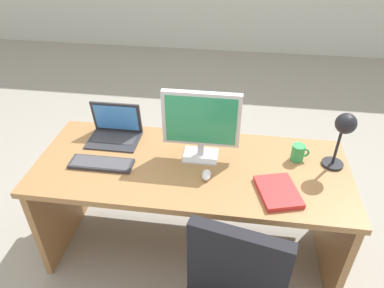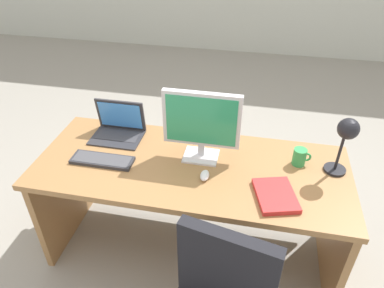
{
  "view_description": "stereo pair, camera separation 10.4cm",
  "coord_description": "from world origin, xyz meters",
  "px_view_note": "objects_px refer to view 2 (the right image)",
  "views": [
    {
      "loc": [
        0.23,
        -1.57,
        1.99
      ],
      "look_at": [
        0.0,
        0.04,
        0.86
      ],
      "focal_mm": 33.27,
      "sensor_mm": 36.0,
      "label": 1
    },
    {
      "loc": [
        0.33,
        -1.55,
        1.99
      ],
      "look_at": [
        0.0,
        0.04,
        0.86
      ],
      "focal_mm": 33.27,
      "sensor_mm": 36.0,
      "label": 2
    }
  ],
  "objects_px": {
    "keyboard": "(102,160)",
    "book": "(276,195)",
    "desk": "(192,187)",
    "monitor": "(202,122)",
    "mouse": "(205,175)",
    "coffee_mug": "(300,157)",
    "laptop": "(119,125)",
    "desk_lamp": "(346,136)"
  },
  "relations": [
    {
      "from": "desk_lamp",
      "to": "coffee_mug",
      "type": "relative_size",
      "value": 3.42
    },
    {
      "from": "coffee_mug",
      "to": "monitor",
      "type": "bearing_deg",
      "value": -175.1
    },
    {
      "from": "keyboard",
      "to": "book",
      "type": "bearing_deg",
      "value": -5.89
    },
    {
      "from": "mouse",
      "to": "book",
      "type": "distance_m",
      "value": 0.38
    },
    {
      "from": "keyboard",
      "to": "desk",
      "type": "bearing_deg",
      "value": 13.68
    },
    {
      "from": "laptop",
      "to": "desk_lamp",
      "type": "xyz_separation_m",
      "value": [
        1.31,
        -0.14,
        0.18
      ]
    },
    {
      "from": "book",
      "to": "coffee_mug",
      "type": "relative_size",
      "value": 2.88
    },
    {
      "from": "mouse",
      "to": "book",
      "type": "height_order",
      "value": "mouse"
    },
    {
      "from": "keyboard",
      "to": "mouse",
      "type": "distance_m",
      "value": 0.6
    },
    {
      "from": "desk",
      "to": "monitor",
      "type": "height_order",
      "value": "monitor"
    },
    {
      "from": "desk",
      "to": "coffee_mug",
      "type": "relative_size",
      "value": 17.44
    },
    {
      "from": "book",
      "to": "laptop",
      "type": "bearing_deg",
      "value": 157.88
    },
    {
      "from": "mouse",
      "to": "desk_lamp",
      "type": "xyz_separation_m",
      "value": [
        0.7,
        0.19,
        0.23
      ]
    },
    {
      "from": "monitor",
      "to": "keyboard",
      "type": "height_order",
      "value": "monitor"
    },
    {
      "from": "keyboard",
      "to": "book",
      "type": "xyz_separation_m",
      "value": [
        0.98,
        -0.1,
        0.0
      ]
    },
    {
      "from": "monitor",
      "to": "mouse",
      "type": "bearing_deg",
      "value": -73.54
    },
    {
      "from": "desk",
      "to": "book",
      "type": "xyz_separation_m",
      "value": [
        0.47,
        -0.22,
        0.22
      ]
    },
    {
      "from": "monitor",
      "to": "coffee_mug",
      "type": "distance_m",
      "value": 0.59
    },
    {
      "from": "desk",
      "to": "laptop",
      "type": "xyz_separation_m",
      "value": [
        -0.51,
        0.18,
        0.28
      ]
    },
    {
      "from": "keyboard",
      "to": "book",
      "type": "height_order",
      "value": "book"
    },
    {
      "from": "laptop",
      "to": "mouse",
      "type": "distance_m",
      "value": 0.69
    },
    {
      "from": "laptop",
      "to": "coffee_mug",
      "type": "bearing_deg",
      "value": -4.85
    },
    {
      "from": "desk",
      "to": "desk_lamp",
      "type": "distance_m",
      "value": 0.92
    },
    {
      "from": "desk",
      "to": "mouse",
      "type": "height_order",
      "value": "mouse"
    },
    {
      "from": "keyboard",
      "to": "desk_lamp",
      "type": "relative_size",
      "value": 1.03
    },
    {
      "from": "monitor",
      "to": "coffee_mug",
      "type": "height_order",
      "value": "monitor"
    },
    {
      "from": "laptop",
      "to": "keyboard",
      "type": "distance_m",
      "value": 0.31
    },
    {
      "from": "book",
      "to": "desk",
      "type": "bearing_deg",
      "value": 154.79
    },
    {
      "from": "laptop",
      "to": "mouse",
      "type": "relative_size",
      "value": 3.63
    },
    {
      "from": "mouse",
      "to": "coffee_mug",
      "type": "bearing_deg",
      "value": 24.71
    },
    {
      "from": "book",
      "to": "coffee_mug",
      "type": "xyz_separation_m",
      "value": [
        0.13,
        0.31,
        0.04
      ]
    },
    {
      "from": "monitor",
      "to": "desk_lamp",
      "type": "xyz_separation_m",
      "value": [
        0.75,
        0.0,
        0.01
      ]
    },
    {
      "from": "desk",
      "to": "coffee_mug",
      "type": "bearing_deg",
      "value": 7.86
    },
    {
      "from": "desk_lamp",
      "to": "book",
      "type": "height_order",
      "value": "desk_lamp"
    },
    {
      "from": "desk",
      "to": "desk_lamp",
      "type": "bearing_deg",
      "value": 2.72
    },
    {
      "from": "monitor",
      "to": "laptop",
      "type": "distance_m",
      "value": 0.6
    },
    {
      "from": "desk_lamp",
      "to": "book",
      "type": "bearing_deg",
      "value": -140.76
    },
    {
      "from": "mouse",
      "to": "desk_lamp",
      "type": "bearing_deg",
      "value": 14.95
    },
    {
      "from": "desk",
      "to": "laptop",
      "type": "distance_m",
      "value": 0.61
    },
    {
      "from": "keyboard",
      "to": "desk_lamp",
      "type": "xyz_separation_m",
      "value": [
        1.3,
        0.16,
        0.24
      ]
    },
    {
      "from": "desk_lamp",
      "to": "monitor",
      "type": "bearing_deg",
      "value": -179.8
    },
    {
      "from": "desk",
      "to": "desk_lamp",
      "type": "relative_size",
      "value": 5.1
    }
  ]
}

